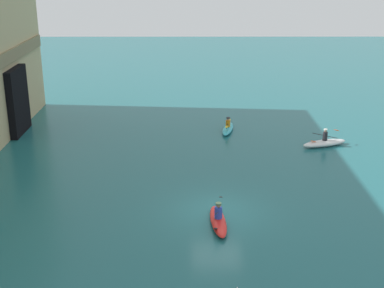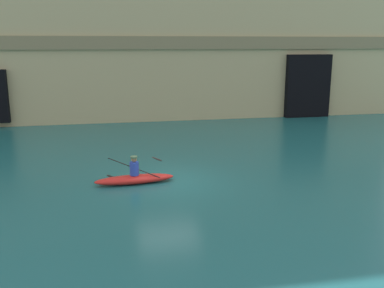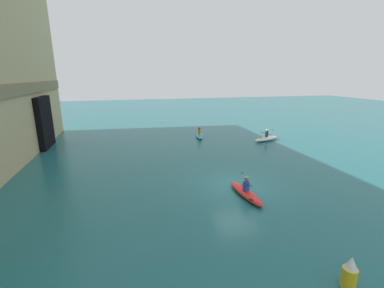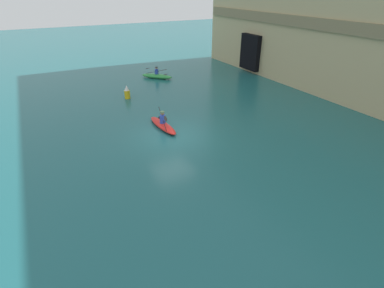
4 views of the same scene
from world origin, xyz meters
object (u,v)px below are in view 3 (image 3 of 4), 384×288
(kayak_white, at_px, (266,138))
(kayak_red, at_px, (246,192))
(kayak_cyan, at_px, (199,135))
(marker_buoy, at_px, (350,273))

(kayak_white, bearing_deg, kayak_red, -144.04)
(kayak_white, height_order, kayak_cyan, kayak_white)
(kayak_cyan, bearing_deg, kayak_red, -174.24)
(marker_buoy, bearing_deg, kayak_red, 2.88)
(kayak_white, xyz_separation_m, kayak_cyan, (3.25, 6.16, -0.04))
(kayak_white, relative_size, marker_buoy, 3.03)
(kayak_white, bearing_deg, kayak_cyan, 132.89)
(marker_buoy, bearing_deg, kayak_cyan, -2.92)
(kayak_white, distance_m, marker_buoy, 18.86)
(kayak_cyan, xyz_separation_m, marker_buoy, (-20.67, 1.05, 0.29))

